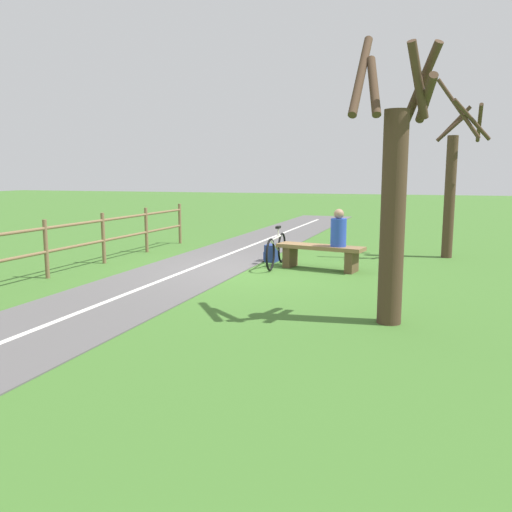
{
  "coord_description": "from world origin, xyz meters",
  "views": [
    {
      "loc": [
        -3.37,
        10.21,
        1.98
      ],
      "look_at": [
        -0.97,
        2.44,
        0.7
      ],
      "focal_mm": 37.24,
      "sensor_mm": 36.0,
      "label": 1
    }
  ],
  "objects_px": {
    "bench": "(320,253)",
    "bicycle": "(276,250)",
    "tree_far_left": "(393,194)",
    "backpack": "(272,253)",
    "tree_mid_field": "(453,182)",
    "person_seated": "(339,230)"
  },
  "relations": [
    {
      "from": "bench",
      "to": "bicycle",
      "type": "distance_m",
      "value": 0.95
    },
    {
      "from": "backpack",
      "to": "tree_far_left",
      "type": "bearing_deg",
      "value": 123.26
    },
    {
      "from": "bench",
      "to": "backpack",
      "type": "distance_m",
      "value": 1.38
    },
    {
      "from": "tree_far_left",
      "to": "bicycle",
      "type": "bearing_deg",
      "value": -55.57
    },
    {
      "from": "tree_far_left",
      "to": "bench",
      "type": "bearing_deg",
      "value": -66.4
    },
    {
      "from": "tree_far_left",
      "to": "backpack",
      "type": "bearing_deg",
      "value": -56.74
    },
    {
      "from": "bicycle",
      "to": "backpack",
      "type": "xyz_separation_m",
      "value": [
        0.27,
        -0.57,
        -0.17
      ]
    },
    {
      "from": "bench",
      "to": "bicycle",
      "type": "xyz_separation_m",
      "value": [
        0.95,
        -0.07,
        0.01
      ]
    },
    {
      "from": "bench",
      "to": "tree_mid_field",
      "type": "distance_m",
      "value": 3.83
    },
    {
      "from": "backpack",
      "to": "tree_mid_field",
      "type": "xyz_separation_m",
      "value": [
        -3.83,
        -1.77,
        1.58
      ]
    },
    {
      "from": "backpack",
      "to": "person_seated",
      "type": "bearing_deg",
      "value": 155.67
    },
    {
      "from": "bicycle",
      "to": "tree_far_left",
      "type": "relative_size",
      "value": 0.46
    },
    {
      "from": "bicycle",
      "to": "backpack",
      "type": "relative_size",
      "value": 4.48
    },
    {
      "from": "person_seated",
      "to": "backpack",
      "type": "xyz_separation_m",
      "value": [
        1.6,
        -0.72,
        -0.65
      ]
    },
    {
      "from": "bench",
      "to": "tree_far_left",
      "type": "bearing_deg",
      "value": 125.95
    },
    {
      "from": "person_seated",
      "to": "tree_far_left",
      "type": "bearing_deg",
      "value": 121.13
    },
    {
      "from": "tree_mid_field",
      "to": "bench",
      "type": "bearing_deg",
      "value": 42.64
    },
    {
      "from": "backpack",
      "to": "tree_far_left",
      "type": "height_order",
      "value": "tree_far_left"
    },
    {
      "from": "bench",
      "to": "tree_far_left",
      "type": "relative_size",
      "value": 0.5
    },
    {
      "from": "bench",
      "to": "person_seated",
      "type": "relative_size",
      "value": 2.48
    },
    {
      "from": "bench",
      "to": "bicycle",
      "type": "bearing_deg",
      "value": 8.38
    },
    {
      "from": "bench",
      "to": "tree_mid_field",
      "type": "bearing_deg",
      "value": -125.01
    }
  ]
}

